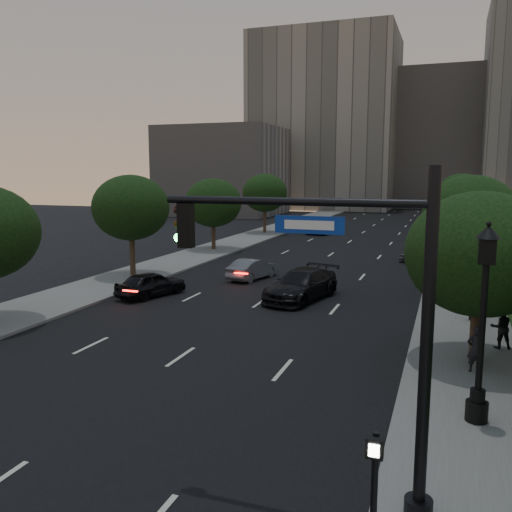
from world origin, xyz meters
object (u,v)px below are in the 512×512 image
at_px(traffic_signal_mast, 368,338).
at_px(pedestrian_a, 475,349).
at_px(pedestrian_c, 475,300).
at_px(sedan_far_left, 324,227).
at_px(sedan_near_left, 151,284).
at_px(sedan_near_right, 301,285).
at_px(sedan_mid_left, 253,269).
at_px(pedestrian_b, 501,327).
at_px(sedan_far_right, 416,253).
at_px(street_lamp, 482,333).

bearing_deg(traffic_signal_mast, pedestrian_a, 74.48).
bearing_deg(traffic_signal_mast, pedestrian_c, 80.37).
bearing_deg(sedan_far_left, pedestrian_c, 129.05).
xyz_separation_m(sedan_near_left, sedan_near_right, (8.09, 2.03, 0.11)).
height_order(sedan_mid_left, sedan_near_right, sedan_near_right).
relative_size(sedan_mid_left, pedestrian_b, 2.49).
bearing_deg(sedan_near_right, pedestrian_b, -18.33).
bearing_deg(pedestrian_a, sedan_far_left, -86.47).
xyz_separation_m(sedan_far_right, pedestrian_b, (4.39, -21.44, 0.34)).
bearing_deg(pedestrian_b, pedestrian_c, -92.74).
distance_m(street_lamp, sedan_near_left, 19.70).
bearing_deg(sedan_far_right, sedan_near_left, -107.29).
distance_m(traffic_signal_mast, pedestrian_c, 16.18).
distance_m(street_lamp, sedan_near_right, 15.31).
xyz_separation_m(sedan_mid_left, pedestrian_c, (13.12, -6.31, 0.43)).
distance_m(street_lamp, sedan_far_right, 28.67).
bearing_deg(sedan_far_left, pedestrian_b, 127.86).
bearing_deg(sedan_near_left, sedan_mid_left, -100.56).
xyz_separation_m(sedan_near_left, sedan_mid_left, (3.65, 6.55, -0.04)).
relative_size(traffic_signal_mast, sedan_far_right, 1.87).
xyz_separation_m(street_lamp, sedan_near_right, (-8.34, 12.71, -1.81)).
bearing_deg(street_lamp, sedan_far_right, 96.58).
relative_size(street_lamp, pedestrian_a, 3.51).
bearing_deg(pedestrian_c, pedestrian_a, 92.19).
bearing_deg(pedestrian_b, sedan_far_right, -92.44).
bearing_deg(pedestrian_a, pedestrian_c, -107.77).
xyz_separation_m(sedan_mid_left, sedan_far_left, (-1.37, 27.30, 0.07)).
bearing_deg(sedan_far_right, street_lamp, -64.12).
height_order(sedan_mid_left, sedan_far_right, sedan_mid_left).
relative_size(sedan_near_left, pedestrian_c, 2.19).
distance_m(sedan_mid_left, sedan_far_right, 14.68).
bearing_deg(pedestrian_a, sedan_near_right, -61.93).
bearing_deg(traffic_signal_mast, sedan_mid_left, 115.33).
distance_m(sedan_mid_left, pedestrian_a, 18.51).
bearing_deg(sedan_far_right, sedan_near_right, -88.59).
bearing_deg(sedan_far_left, sedan_near_left, 101.88).
bearing_deg(street_lamp, sedan_near_left, 146.98).
xyz_separation_m(sedan_mid_left, pedestrian_b, (13.91, -10.26, 0.30)).
distance_m(pedestrian_a, pedestrian_c, 6.98).
bearing_deg(sedan_near_left, traffic_signal_mast, 150.80).
bearing_deg(traffic_signal_mast, sedan_far_left, 103.46).
relative_size(sedan_mid_left, sedan_far_left, 0.77).
relative_size(sedan_far_left, sedan_far_right, 1.43).
height_order(sedan_far_right, pedestrian_a, pedestrian_a).
bearing_deg(sedan_mid_left, sedan_near_right, 148.71).
bearing_deg(sedan_far_right, traffic_signal_mast, -69.10).
distance_m(sedan_far_left, sedan_far_right, 19.45).
bearing_deg(street_lamp, traffic_signal_mast, -115.90).
distance_m(traffic_signal_mast, sedan_near_left, 21.16).
relative_size(sedan_near_left, pedestrian_a, 2.63).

